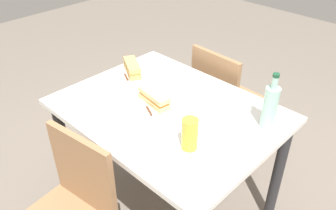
{
  "coord_description": "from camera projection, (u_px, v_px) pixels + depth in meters",
  "views": [
    {
      "loc": [
        -1.05,
        1.08,
        1.78
      ],
      "look_at": [
        0.0,
        0.0,
        0.78
      ],
      "focal_mm": 37.11,
      "sensor_mm": 36.0,
      "label": 1
    }
  ],
  "objects": [
    {
      "name": "ground_plane",
      "position": [
        168.0,
        205.0,
        2.24
      ],
      "size": [
        8.0,
        8.0,
        0.0
      ],
      "primitive_type": "plane",
      "color": "#6B6056"
    },
    {
      "name": "dining_table",
      "position": [
        168.0,
        126.0,
        1.89
      ],
      "size": [
        1.13,
        0.87,
        0.76
      ],
      "color": "silver",
      "rests_on": "ground"
    },
    {
      "name": "chair_far",
      "position": [
        71.0,
        210.0,
        1.6
      ],
      "size": [
        0.45,
        0.45,
        0.86
      ],
      "color": "#936B47",
      "rests_on": "ground"
    },
    {
      "name": "chair_near",
      "position": [
        222.0,
        98.0,
        2.4
      ],
      "size": [
        0.42,
        0.42,
        0.86
      ],
      "color": "#936B47",
      "rests_on": "ground"
    },
    {
      "name": "plate_near",
      "position": [
        133.0,
        74.0,
        2.12
      ],
      "size": [
        0.23,
        0.23,
        0.01
      ],
      "primitive_type": "cylinder",
      "color": "silver",
      "rests_on": "dining_table"
    },
    {
      "name": "baguette_sandwich_near",
      "position": [
        132.0,
        68.0,
        2.1
      ],
      "size": [
        0.21,
        0.16,
        0.07
      ],
      "color": "tan",
      "rests_on": "plate_near"
    },
    {
      "name": "knife_near",
      "position": [
        125.0,
        74.0,
        2.09
      ],
      "size": [
        0.17,
        0.09,
        0.01
      ],
      "color": "silver",
      "rests_on": "plate_near"
    },
    {
      "name": "plate_far",
      "position": [
        154.0,
        104.0,
        1.84
      ],
      "size": [
        0.23,
        0.23,
        0.01
      ],
      "primitive_type": "cylinder",
      "color": "silver",
      "rests_on": "dining_table"
    },
    {
      "name": "baguette_sandwich_far",
      "position": [
        154.0,
        98.0,
        1.82
      ],
      "size": [
        0.21,
        0.1,
        0.07
      ],
      "color": "#DBB77A",
      "rests_on": "plate_far"
    },
    {
      "name": "knife_far",
      "position": [
        147.0,
        107.0,
        1.8
      ],
      "size": [
        0.17,
        0.09,
        0.01
      ],
      "color": "silver",
      "rests_on": "plate_far"
    },
    {
      "name": "water_bottle",
      "position": [
        270.0,
        106.0,
        1.63
      ],
      "size": [
        0.07,
        0.07,
        0.29
      ],
      "color": "#99C6B7",
      "rests_on": "dining_table"
    },
    {
      "name": "beer_glass",
      "position": [
        190.0,
        134.0,
        1.52
      ],
      "size": [
        0.07,
        0.07,
        0.15
      ],
      "primitive_type": "cylinder",
      "color": "gold",
      "rests_on": "dining_table"
    },
    {
      "name": "olive_bowl",
      "position": [
        162.0,
        134.0,
        1.62
      ],
      "size": [
        0.08,
        0.08,
        0.03
      ],
      "primitive_type": "cylinder",
      "color": "silver",
      "rests_on": "dining_table"
    }
  ]
}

